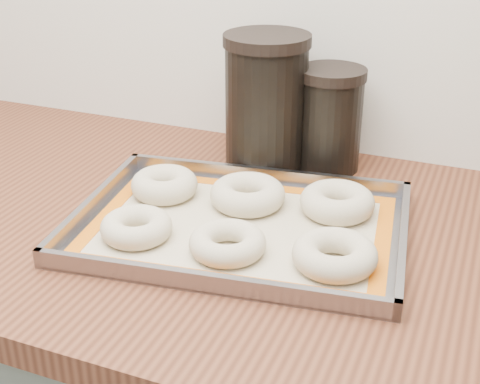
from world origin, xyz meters
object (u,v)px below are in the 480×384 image
at_px(bagel_front_right, 335,255).
at_px(canister_mid, 329,119).
at_px(bagel_front_mid, 227,243).
at_px(bagel_front_left, 136,227).
at_px(canister_left, 266,102).
at_px(bagel_back_mid, 248,194).
at_px(bagel_back_right, 337,202).
at_px(bagel_back_left, 164,184).
at_px(baking_tray, 240,226).

bearing_deg(bagel_front_right, canister_mid, 107.06).
xyz_separation_m(bagel_front_mid, canister_mid, (0.04, 0.33, 0.07)).
xyz_separation_m(bagel_front_left, canister_left, (0.07, 0.31, 0.09)).
height_order(bagel_back_mid, bagel_back_right, same).
xyz_separation_m(bagel_front_left, canister_mid, (0.18, 0.34, 0.07)).
bearing_deg(canister_mid, bagel_back_left, -133.81).
bearing_deg(canister_left, bagel_back_left, -119.59).
bearing_deg(bagel_back_mid, canister_mid, 70.20).
distance_m(bagel_front_left, bagel_back_mid, 0.18).
distance_m(bagel_back_mid, canister_mid, 0.22).
distance_m(baking_tray, bagel_back_mid, 0.07).
xyz_separation_m(bagel_front_left, bagel_back_right, (0.24, 0.17, 0.00)).
bearing_deg(bagel_back_left, bagel_front_right, -18.83).
distance_m(bagel_front_right, bagel_back_left, 0.31).
height_order(bagel_front_mid, bagel_front_right, bagel_front_right).
xyz_separation_m(bagel_back_left, bagel_back_mid, (0.13, 0.02, -0.00)).
relative_size(bagel_front_left, canister_mid, 0.57).
bearing_deg(bagel_front_mid, canister_mid, 82.58).
height_order(bagel_back_right, canister_left, canister_left).
bearing_deg(bagel_front_mid, bagel_back_left, 142.18).
xyz_separation_m(bagel_back_left, bagel_back_right, (0.26, 0.04, 0.00)).
bearing_deg(bagel_front_right, baking_tray, 161.22).
distance_m(bagel_back_left, bagel_back_right, 0.27).
height_order(bagel_back_left, canister_mid, canister_mid).
bearing_deg(bagel_back_right, canister_left, 140.02).
height_order(bagel_back_left, bagel_back_mid, same).
bearing_deg(bagel_front_mid, baking_tray, 99.14).
relative_size(bagel_front_mid, bagel_back_mid, 0.90).
distance_m(bagel_front_right, canister_mid, 0.33).
bearing_deg(bagel_front_mid, bagel_back_mid, 100.75).
xyz_separation_m(baking_tray, canister_mid, (0.05, 0.26, 0.08)).
height_order(baking_tray, bagel_back_mid, bagel_back_mid).
bearing_deg(bagel_back_left, bagel_back_right, 8.99).
height_order(bagel_front_left, canister_mid, canister_mid).
relative_size(bagel_front_mid, bagel_front_right, 0.93).
bearing_deg(canister_mid, canister_left, -162.08).
height_order(baking_tray, canister_mid, canister_mid).
height_order(bagel_front_mid, canister_left, canister_left).
xyz_separation_m(bagel_front_mid, bagel_back_mid, (-0.03, 0.14, 0.00)).
bearing_deg(bagel_back_right, bagel_back_left, -171.01).
height_order(bagel_front_right, bagel_back_right, bagel_back_right).
bearing_deg(canister_mid, bagel_back_right, -69.98).
xyz_separation_m(baking_tray, bagel_front_mid, (0.01, -0.07, 0.01)).
height_order(baking_tray, bagel_front_mid, bagel_front_mid).
distance_m(bagel_back_right, canister_left, 0.23).
bearing_deg(bagel_front_left, bagel_front_mid, 3.59).
distance_m(bagel_front_mid, bagel_front_right, 0.14).
height_order(bagel_front_left, bagel_back_left, bagel_back_left).
xyz_separation_m(bagel_back_left, canister_left, (0.10, 0.18, 0.09)).
height_order(bagel_front_left, bagel_back_mid, bagel_back_mid).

